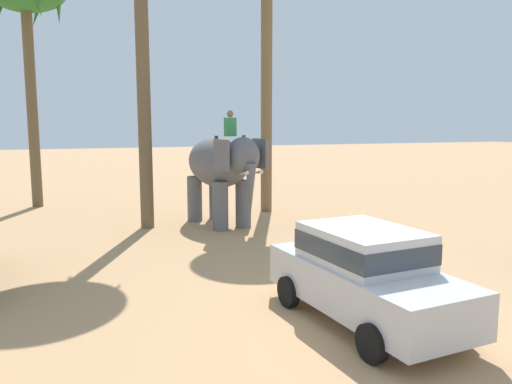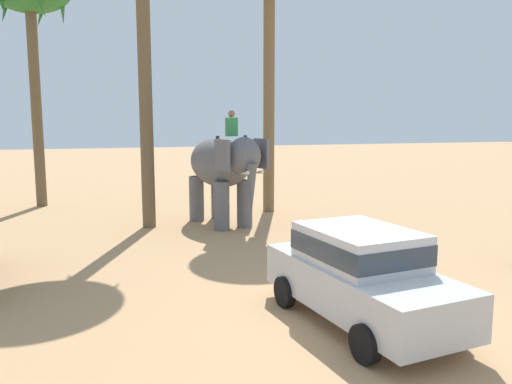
# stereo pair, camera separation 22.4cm
# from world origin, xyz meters

# --- Properties ---
(ground_plane) EXTENTS (120.00, 120.00, 0.00)m
(ground_plane) POSITION_xyz_m (0.00, 0.00, 0.00)
(ground_plane) COLOR tan
(car_sedan_foreground) EXTENTS (2.25, 4.28, 1.70)m
(car_sedan_foreground) POSITION_xyz_m (0.08, 0.09, 0.93)
(car_sedan_foreground) COLOR #B7BABF
(car_sedan_foreground) RESTS_ON ground
(elephant_with_mahout) EXTENTS (2.42, 4.02, 3.88)m
(elephant_with_mahout) POSITION_xyz_m (-0.16, 9.12, 1.99)
(elephant_with_mahout) COLOR slate
(elephant_with_mahout) RESTS_ON ground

